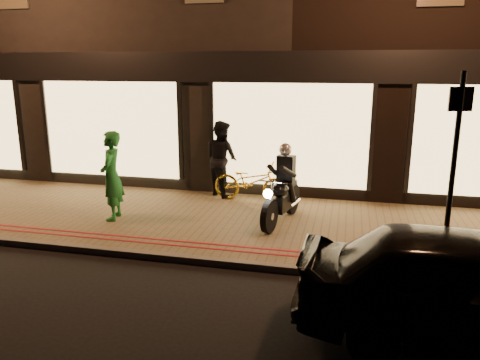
# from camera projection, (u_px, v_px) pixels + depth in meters

# --- Properties ---
(ground) EXTENTS (90.00, 90.00, 0.00)m
(ground) POSITION_uv_depth(u_px,v_px,m) (254.00, 271.00, 7.46)
(ground) COLOR black
(ground) RESTS_ON ground
(sidewalk) EXTENTS (50.00, 4.00, 0.12)m
(sidewalk) POSITION_uv_depth(u_px,v_px,m) (274.00, 226.00, 9.34)
(sidewalk) COLOR brown
(sidewalk) RESTS_ON ground
(kerb_stone) EXTENTS (50.00, 0.14, 0.12)m
(kerb_stone) POSITION_uv_depth(u_px,v_px,m) (255.00, 266.00, 7.49)
(kerb_stone) COLOR #59544C
(kerb_stone) RESTS_ON ground
(red_kerb_lines) EXTENTS (50.00, 0.26, 0.01)m
(red_kerb_lines) POSITION_uv_depth(u_px,v_px,m) (261.00, 251.00, 7.95)
(red_kerb_lines) COLOR maroon
(red_kerb_lines) RESTS_ON sidewalk
(building_row) EXTENTS (48.00, 10.11, 8.50)m
(building_row) POSITION_uv_depth(u_px,v_px,m) (312.00, 31.00, 14.93)
(building_row) COLOR black
(building_row) RESTS_ON ground
(motorcycle) EXTENTS (0.71, 1.92, 1.59)m
(motorcycle) POSITION_uv_depth(u_px,v_px,m) (282.00, 192.00, 9.29)
(motorcycle) COLOR black
(motorcycle) RESTS_ON sidewalk
(sign_post) EXTENTS (0.35, 0.12, 3.00)m
(sign_post) POSITION_uv_depth(u_px,v_px,m) (454.00, 162.00, 6.94)
(sign_post) COLOR black
(sign_post) RESTS_ON sidewalk
(bicycle_gold) EXTENTS (1.83, 0.80, 0.93)m
(bicycle_gold) POSITION_uv_depth(u_px,v_px,m) (251.00, 182.00, 10.74)
(bicycle_gold) COLOR yellow
(bicycle_gold) RESTS_ON sidewalk
(person_green) EXTENTS (0.57, 0.74, 1.81)m
(person_green) POSITION_uv_depth(u_px,v_px,m) (112.00, 176.00, 9.40)
(person_green) COLOR #228035
(person_green) RESTS_ON sidewalk
(person_dark) EXTENTS (1.11, 1.08, 1.80)m
(person_dark) POSITION_uv_depth(u_px,v_px,m) (222.00, 158.00, 11.16)
(person_dark) COLOR black
(person_dark) RESTS_ON sidewalk
(parked_car) EXTENTS (4.17, 1.79, 1.40)m
(parked_car) POSITION_uv_depth(u_px,v_px,m) (476.00, 288.00, 5.37)
(parked_car) COLOR black
(parked_car) RESTS_ON ground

